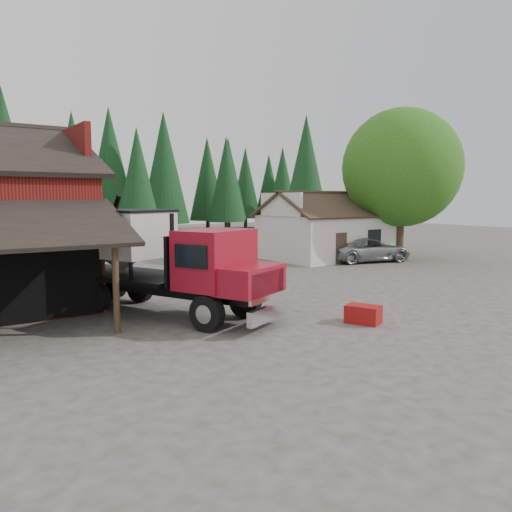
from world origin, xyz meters
TOP-DOWN VIEW (x-y plane):
  - ground at (0.00, 0.00)m, footprint 120.00×120.00m
  - farmhouse at (13.00, 13.00)m, footprint 8.60×6.42m
  - deciduous_tree at (17.01, 9.97)m, footprint 8.00×8.00m
  - conifer_backdrop at (0.00, 42.00)m, footprint 76.00×16.00m
  - near_pine_b at (6.00, 30.00)m, footprint 3.96×3.96m
  - near_pine_c at (22.00, 26.00)m, footprint 4.84×4.84m
  - near_pine_d at (-4.00, 34.00)m, footprint 5.28×5.28m
  - feed_truck at (-3.51, 4.03)m, footprint 6.21×9.76m
  - silver_car at (14.00, 10.00)m, footprint 6.14×3.95m
  - equip_box at (1.57, -1.33)m, footprint 1.08×1.29m

SIDE VIEW (x-z plane):
  - ground at x=0.00m, z-range 0.00..0.00m
  - conifer_backdrop at x=0.00m, z-range -8.00..8.00m
  - equip_box at x=1.57m, z-range 0.00..0.60m
  - silver_car at x=14.00m, z-range 0.00..1.57m
  - farmhouse at x=13.00m, z-range -0.66..3.99m
  - feed_truck at x=-3.51m, z-range -0.14..4.17m
  - near_pine_b at x=6.00m, z-range 0.69..11.09m
  - deciduous_tree at x=17.01m, z-range 0.81..11.01m
  - near_pine_c at x=22.00m, z-range 0.69..13.09m
  - near_pine_d at x=-4.00m, z-range 0.69..14.09m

